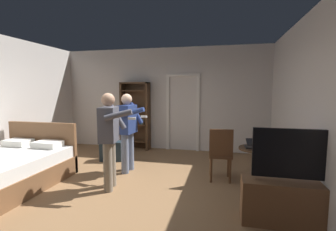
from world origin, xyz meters
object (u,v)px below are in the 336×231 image
(side_table, at_px, (256,161))
(suitcase_dark, at_px, (112,151))
(bookshelf, at_px, (136,114))
(person_blue_shirt, at_px, (110,134))
(tv_flatscreen, at_px, (295,198))
(person_striped_shirt, at_px, (128,127))
(wooden_chair, at_px, (221,152))
(bottle_on_table, at_px, (266,143))
(laptop, at_px, (255,145))
(bed, at_px, (7,169))

(side_table, xyz_separation_m, suitcase_dark, (-3.17, 0.92, -0.24))
(bookshelf, distance_m, person_blue_shirt, 2.81)
(person_blue_shirt, bearing_deg, suitcase_dark, 115.74)
(tv_flatscreen, bearing_deg, person_striped_shirt, 153.69)
(side_table, distance_m, person_blue_shirt, 2.55)
(side_table, relative_size, wooden_chair, 0.71)
(tv_flatscreen, xyz_separation_m, person_blue_shirt, (-2.76, 0.50, 0.59))
(bottle_on_table, height_order, person_striped_shirt, person_striped_shirt)
(bookshelf, height_order, tv_flatscreen, bookshelf)
(suitcase_dark, bearing_deg, person_striped_shirt, -54.74)
(laptop, height_order, suitcase_dark, laptop)
(laptop, relative_size, suitcase_dark, 0.67)
(tv_flatscreen, height_order, suitcase_dark, tv_flatscreen)
(person_striped_shirt, bearing_deg, person_blue_shirt, -87.37)
(person_blue_shirt, xyz_separation_m, person_striped_shirt, (-0.04, 0.88, -0.02))
(tv_flatscreen, relative_size, bottle_on_table, 5.21)
(tv_flatscreen, height_order, side_table, tv_flatscreen)
(bottle_on_table, bearing_deg, wooden_chair, 161.86)
(bottle_on_table, bearing_deg, laptop, 167.53)
(side_table, height_order, suitcase_dark, side_table)
(person_striped_shirt, relative_size, suitcase_dark, 3.14)
(laptop, bearing_deg, suitcase_dark, 162.92)
(person_striped_shirt, bearing_deg, side_table, -6.31)
(bookshelf, relative_size, wooden_chair, 1.92)
(bookshelf, bearing_deg, person_blue_shirt, -78.23)
(side_table, relative_size, suitcase_dark, 1.36)
(person_blue_shirt, xyz_separation_m, suitcase_dark, (-0.74, 1.53, -0.71))
(wooden_chair, bearing_deg, person_blue_shirt, -157.09)
(bed, xyz_separation_m, person_striped_shirt, (1.77, 1.22, 0.63))
(suitcase_dark, bearing_deg, bed, -131.82)
(laptop, relative_size, person_striped_shirt, 0.21)
(bottle_on_table, xyz_separation_m, suitcase_dark, (-3.31, 1.00, -0.58))
(person_blue_shirt, distance_m, suitcase_dark, 1.84)
(bed, relative_size, wooden_chair, 2.01)
(side_table, bearing_deg, person_blue_shirt, -165.92)
(side_table, bearing_deg, person_striped_shirt, 173.69)
(bookshelf, distance_m, suitcase_dark, 1.46)
(laptop, xyz_separation_m, suitcase_dark, (-3.14, 0.97, -0.52))
(tv_flatscreen, bearing_deg, bookshelf, 135.72)
(bed, relative_size, person_blue_shirt, 1.22)
(tv_flatscreen, distance_m, wooden_chair, 1.59)
(laptop, xyz_separation_m, person_blue_shirt, (-2.40, -0.57, 0.19))
(laptop, xyz_separation_m, wooden_chair, (-0.57, 0.21, -0.21))
(suitcase_dark, bearing_deg, laptop, -28.91)
(bottle_on_table, distance_m, wooden_chair, 0.82)
(bottle_on_table, distance_m, person_striped_shirt, 2.64)
(bed, distance_m, person_striped_shirt, 2.24)
(bookshelf, height_order, laptop, bookshelf)
(laptop, height_order, person_blue_shirt, person_blue_shirt)
(laptop, bearing_deg, tv_flatscreen, -71.47)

